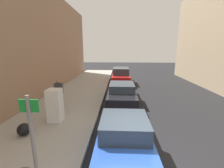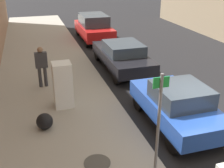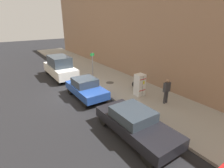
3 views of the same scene
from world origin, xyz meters
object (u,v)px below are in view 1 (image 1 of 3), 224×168
object	(u,v)px
pedestrian_walking_far	(59,91)
street_sign_post	(35,155)
trash_bag	(24,130)
parked_sedan_dark	(122,92)
discarded_refrigerator	(55,105)
parked_hatchback_blue	(124,135)
parked_suv_red	(121,75)

from	to	relation	value
pedestrian_walking_far	street_sign_post	bearing A→B (deg)	-135.18
street_sign_post	pedestrian_walking_far	world-z (taller)	street_sign_post
trash_bag	parked_sedan_dark	bearing A→B (deg)	48.78
street_sign_post	trash_bag	size ratio (longest dim) A/B	5.25
discarded_refrigerator	parked_hatchback_blue	size ratio (longest dim) A/B	0.42
parked_sedan_dark	discarded_refrigerator	bearing A→B (deg)	-135.11
street_sign_post	discarded_refrigerator	bearing A→B (deg)	109.35
street_sign_post	trash_bag	xyz separation A→B (m)	(-2.33, 3.02, -1.26)
trash_bag	parked_sedan_dark	size ratio (longest dim) A/B	0.11
parked_suv_red	discarded_refrigerator	bearing A→B (deg)	-109.65
street_sign_post	trash_bag	bearing A→B (deg)	127.63
parked_sedan_dark	trash_bag	bearing A→B (deg)	-131.22
discarded_refrigerator	parked_hatchback_blue	xyz separation A→B (m)	(3.34, -2.14, -0.22)
discarded_refrigerator	parked_sedan_dark	world-z (taller)	discarded_refrigerator
discarded_refrigerator	pedestrian_walking_far	bearing A→B (deg)	106.52
street_sign_post	parked_sedan_dark	size ratio (longest dim) A/B	0.59
trash_bag	parked_suv_red	distance (m)	11.52
street_sign_post	parked_hatchback_blue	bearing A→B (deg)	51.43
discarded_refrigerator	parked_hatchback_blue	world-z (taller)	discarded_refrigerator
trash_bag	discarded_refrigerator	bearing A→B (deg)	60.42
parked_sedan_dark	parked_suv_red	size ratio (longest dim) A/B	1.05
parked_hatchback_blue	parked_suv_red	xyz separation A→B (m)	(0.00, 11.51, 0.13)
parked_sedan_dark	street_sign_post	bearing A→B (deg)	-103.10
discarded_refrigerator	street_sign_post	size ratio (longest dim) A/B	0.60
street_sign_post	trash_bag	distance (m)	4.01
street_sign_post	parked_sedan_dark	world-z (taller)	street_sign_post
trash_bag	parked_suv_red	size ratio (longest dim) A/B	0.12
discarded_refrigerator	parked_sedan_dark	size ratio (longest dim) A/B	0.35
parked_sedan_dark	parked_hatchback_blue	bearing A→B (deg)	-90.00
pedestrian_walking_far	trash_bag	bearing A→B (deg)	-157.04
pedestrian_walking_far	parked_suv_red	xyz separation A→B (m)	(3.93, 7.39, -0.26)
discarded_refrigerator	parked_hatchback_blue	bearing A→B (deg)	-32.67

